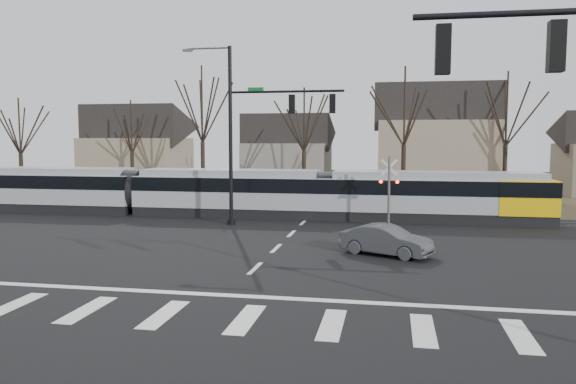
# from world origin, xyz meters

# --- Properties ---
(ground) EXTENTS (140.00, 140.00, 0.00)m
(ground) POSITION_xyz_m (0.00, 0.00, 0.00)
(ground) COLOR black
(grass_verge) EXTENTS (140.00, 28.00, 0.01)m
(grass_verge) POSITION_xyz_m (0.00, 32.00, 0.01)
(grass_verge) COLOR #38331E
(grass_verge) RESTS_ON ground
(crosswalk) EXTENTS (27.00, 2.60, 0.01)m
(crosswalk) POSITION_xyz_m (0.00, -4.00, 0.01)
(crosswalk) COLOR silver
(crosswalk) RESTS_ON ground
(stop_line) EXTENTS (28.00, 0.35, 0.01)m
(stop_line) POSITION_xyz_m (0.00, -1.80, 0.01)
(stop_line) COLOR silver
(stop_line) RESTS_ON ground
(lane_dashes) EXTENTS (0.18, 30.00, 0.01)m
(lane_dashes) POSITION_xyz_m (0.00, 16.00, 0.01)
(lane_dashes) COLOR silver
(lane_dashes) RESTS_ON ground
(rail_pair) EXTENTS (90.00, 1.52, 0.06)m
(rail_pair) POSITION_xyz_m (0.00, 15.80, 0.03)
(rail_pair) COLOR #59595E
(rail_pair) RESTS_ON ground
(tram) EXTENTS (39.52, 2.93, 3.00)m
(tram) POSITION_xyz_m (-5.22, 16.00, 1.63)
(tram) COLOR gray
(tram) RESTS_ON ground
(sedan) EXTENTS (4.37, 4.99, 1.30)m
(sedan) POSITION_xyz_m (4.95, 5.40, 0.65)
(sedan) COLOR #424448
(sedan) RESTS_ON ground
(signal_pole_far) EXTENTS (9.28, 0.44, 10.20)m
(signal_pole_far) POSITION_xyz_m (-2.41, 12.50, 5.70)
(signal_pole_far) COLOR black
(signal_pole_far) RESTS_ON ground
(rail_crossing_signal) EXTENTS (1.08, 0.36, 4.00)m
(rail_crossing_signal) POSITION_xyz_m (5.00, 12.79, 1.89)
(rail_crossing_signal) COLOR #59595B
(rail_crossing_signal) RESTS_ON ground
(tree_row) EXTENTS (59.20, 7.20, 10.00)m
(tree_row) POSITION_xyz_m (2.00, 26.00, 5.00)
(tree_row) COLOR black
(tree_row) RESTS_ON ground
(house_a) EXTENTS (9.72, 8.64, 8.60)m
(house_a) POSITION_xyz_m (-20.00, 34.00, 4.46)
(house_a) COLOR gray
(house_a) RESTS_ON ground
(house_b) EXTENTS (8.64, 7.56, 7.65)m
(house_b) POSITION_xyz_m (-5.00, 36.00, 3.97)
(house_b) COLOR slate
(house_b) RESTS_ON ground
(house_c) EXTENTS (10.80, 8.64, 10.10)m
(house_c) POSITION_xyz_m (9.00, 33.00, 5.23)
(house_c) COLOR gray
(house_c) RESTS_ON ground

